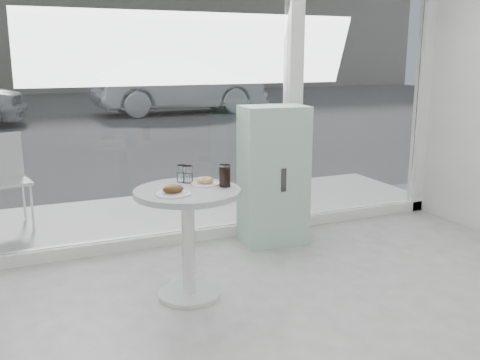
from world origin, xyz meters
name	(u,v)px	position (x,y,z in m)	size (l,w,h in m)	color
storefront	(209,48)	(0.07, 3.00, 1.71)	(5.00, 0.14, 3.00)	white
main_table	(188,221)	(-0.50, 1.90, 0.55)	(0.72, 0.72, 0.77)	white
patio_deck	(179,213)	(0.00, 3.80, 0.03)	(5.60, 1.60, 0.05)	beige
street	(63,110)	(0.00, 16.00, 0.00)	(40.00, 24.00, 0.00)	#3C3C3C
far_building	(36,1)	(0.00, 25.00, 4.00)	(40.00, 2.00, 8.00)	gray
mint_cabinet	(273,175)	(0.55, 2.68, 0.61)	(0.60, 0.43, 1.23)	#98C3B1
patio_chair	(5,175)	(-1.64, 3.96, 0.55)	(0.45, 0.45, 0.88)	white
car_silver	(180,86)	(3.07, 13.66, 0.80)	(1.70, 4.88, 1.61)	#AAACB2
plate_fritter	(174,191)	(-0.62, 1.80, 0.80)	(0.23, 0.23, 0.07)	white
plate_donut	(205,182)	(-0.35, 1.98, 0.79)	(0.20, 0.20, 0.05)	white
water_tumbler_a	(182,175)	(-0.47, 2.12, 0.82)	(0.07, 0.07, 0.12)	white
water_tumbler_b	(188,175)	(-0.43, 2.09, 0.82)	(0.07, 0.07, 0.12)	white
cola_glass	(225,176)	(-0.24, 1.88, 0.84)	(0.08, 0.08, 0.15)	white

